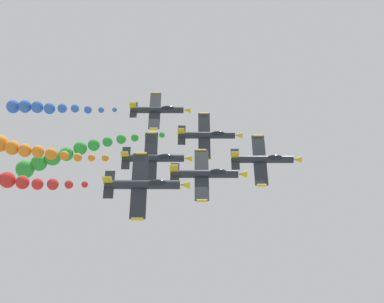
{
  "coord_description": "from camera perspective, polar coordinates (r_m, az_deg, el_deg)",
  "views": [
    {
      "loc": [
        86.9,
        0.15,
        116.59
      ],
      "look_at": [
        0.0,
        0.0,
        85.4
      ],
      "focal_mm": 59.26,
      "sensor_mm": 36.0,
      "label": 1
    }
  ],
  "objects": [
    {
      "name": "airplane_right_outer",
      "position": [
        108.43,
        -3.06,
        3.76
      ],
      "size": [
        8.81,
        10.35,
        4.39
      ],
      "rotation": [
        0.0,
        0.44,
        0.0
      ],
      "color": "#23282D"
    },
    {
      "name": "airplane_trailing",
      "position": [
        76.15,
        -4.34,
        -2.99
      ],
      "size": [
        7.98,
        10.35,
        5.86
      ],
      "rotation": [
        0.0,
        0.62,
        0.0
      ],
      "color": "#23282D"
    },
    {
      "name": "smoke_trail_left_inner",
      "position": [
        102.9,
        -11.85,
        -0.47
      ],
      "size": [
        4.59,
        23.65,
        6.83
      ],
      "color": "green"
    },
    {
      "name": "airplane_left_inner",
      "position": [
        101.16,
        1.44,
        1.48
      ],
      "size": [
        8.14,
        10.35,
        5.62
      ],
      "rotation": [
        0.0,
        0.59,
        0.0
      ],
      "color": "#23282D"
    },
    {
      "name": "smoke_trail_right_outer",
      "position": [
        113.95,
        -13.66,
        3.89
      ],
      "size": [
        5.31,
        19.99,
        2.57
      ],
      "color": "blue"
    },
    {
      "name": "smoke_trail_left_outer",
      "position": [
        99.3,
        -16.36,
        0.6
      ],
      "size": [
        7.08,
        22.3,
        3.66
      ],
      "color": "orange"
    },
    {
      "name": "airplane_left_outer",
      "position": [
        92.6,
        -3.39,
        -0.6
      ],
      "size": [
        7.87,
        10.35,
        6.01
      ],
      "rotation": [
        0.0,
        0.64,
        0.0
      ],
      "color": "#23282D"
    },
    {
      "name": "airplane_lead",
      "position": [
        93.12,
        6.47,
        -0.7
      ],
      "size": [
        8.38,
        10.35,
        5.24
      ],
      "rotation": [
        0.0,
        0.54,
        0.0
      ],
      "color": "#23282D"
    },
    {
      "name": "airplane_right_inner",
      "position": [
        84.94,
        1.26,
        -2.02
      ],
      "size": [
        8.79,
        10.35,
        4.43
      ],
      "rotation": [
        0.0,
        0.44,
        0.0
      ],
      "color": "#23282D"
    }
  ]
}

